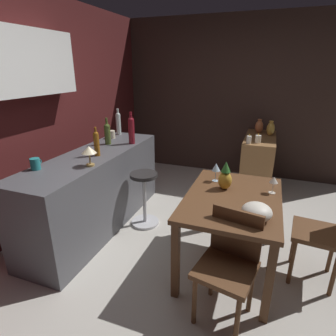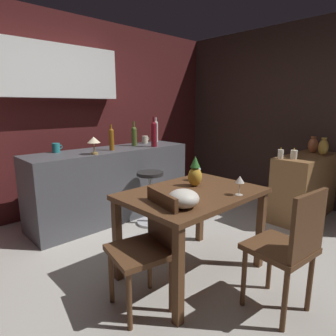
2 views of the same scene
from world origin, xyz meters
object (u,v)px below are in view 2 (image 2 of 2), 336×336
Objects in this scene: wine_bottle_clear at (156,130)px; pillar_candle_short at (281,154)px; sideboard_cabinet at (305,186)px; vase_brass at (323,147)px; wine_glass_right at (240,180)px; wine_bottle_amber at (111,138)px; wine_bottle_olive at (134,135)px; cup_teal at (56,148)px; vase_copper at (313,145)px; fruit_bowl at (183,198)px; pineapple_centerpiece at (195,173)px; dining_table at (192,203)px; chair_near_window at (148,245)px; pillar_candle_tall at (294,154)px; wine_glass_left at (197,166)px; cup_cream at (145,140)px; chair_by_doorway at (289,246)px; wine_bottle_ruby at (154,133)px; bar_stool at (150,196)px.

wine_bottle_clear is 1.83m from pillar_candle_short.
sideboard_cabinet is 2.21m from wine_bottle_clear.
wine_glass_right is at bearing -178.20° from vase_brass.
wine_bottle_amber is 0.47m from wine_bottle_olive.
wine_glass_right is 1.28× the size of cup_teal.
wine_bottle_olive is at bearing 134.06° from vase_copper.
pillar_candle_short reaches higher than fruit_bowl.
pineapple_centerpiece is (-0.06, 0.42, -0.01)m from wine_glass_right.
vase_copper is (2.63, 0.12, 0.12)m from fruit_bowl.
chair_near_window is at bearing -173.38° from dining_table.
wine_bottle_clear is at bearing 115.26° from sideboard_cabinet.
pillar_candle_tall is (1.66, -0.11, 0.23)m from dining_table.
wine_glass_left is 1.66m from cup_cream.
vase_copper is (2.69, -1.88, -0.03)m from cup_teal.
vase_copper reaches higher than cup_cream.
wine_bottle_olive is at bearing 77.56° from chair_by_doorway.
chair_by_doorway is 1.72m from pillar_candle_short.
pineapple_centerpiece is 1.20× the size of fruit_bowl.
wine_bottle_ruby is 1.82× the size of vase_copper.
pineapple_centerpiece is 2.15× the size of cup_cream.
wine_bottle_ruby is (-1.28, 1.50, 0.67)m from sideboard_cabinet.
pillar_candle_tall is at bearing -43.37° from bar_stool.
sideboard_cabinet is at bearing 135.84° from vase_brass.
wine_bottle_clear is 2.28m from vase_brass.
fruit_bowl is at bearing 178.91° from vase_brass.
pineapple_centerpiece is 0.57m from fruit_bowl.
wine_bottle_ruby is 3.08× the size of pillar_candle_tall.
pineapple_centerpiece is at bearing -107.63° from wine_bottle_olive.
cup_cream is at bearing 72.22° from chair_by_doorway.
sideboard_cabinet is 8.34× the size of pillar_candle_short.
cup_cream is at bearing 71.00° from wine_glass_right.
dining_table is 1.36× the size of chair_near_window.
wine_bottle_amber is at bearing 168.18° from wine_bottle_ruby.
chair_near_window reaches higher than sideboard_cabinet.
chair_by_doorway is 7.10× the size of pillar_candle_tall.
fruit_bowl is 2.00m from pillar_candle_tall.
pillar_candle_short reaches higher than wine_glass_right.
cup_cream is 2.01m from pillar_candle_tall.
cup_teal is at bearing 171.41° from wine_bottle_olive.
wine_bottle_clear reaches higher than bar_stool.
sideboard_cabinet is at bearing -59.03° from cup_cream.
chair_near_window is 2.24m from pillar_candle_tall.
chair_by_doorway is 1.75m from pillar_candle_tall.
wine_glass_left is at bearing -66.58° from cup_teal.
wine_glass_right is at bearing 77.81° from chair_by_doorway.
pillar_candle_short reaches higher than bar_stool.
wine_glass_left is 1.78m from wine_bottle_clear.
pillar_candle_short reaches higher than dining_table.
wine_bottle_ruby is 1.20× the size of wine_bottle_olive.
cup_cream is at bearing 112.13° from pillar_candle_tall.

